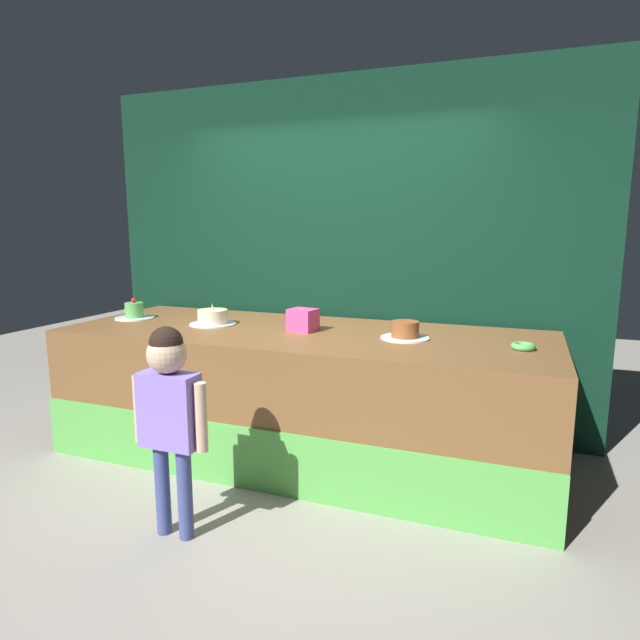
% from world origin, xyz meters
% --- Properties ---
extents(ground_plane, '(12.00, 12.00, 0.00)m').
position_xyz_m(ground_plane, '(0.00, 0.00, 0.00)').
color(ground_plane, gray).
extents(stage_platform, '(3.46, 1.30, 0.92)m').
position_xyz_m(stage_platform, '(0.00, 0.64, 0.46)').
color(stage_platform, brown).
rests_on(stage_platform, ground_plane).
extents(curtain_backdrop, '(4.15, 0.08, 2.82)m').
position_xyz_m(curtain_backdrop, '(0.00, 1.38, 1.41)').
color(curtain_backdrop, black).
rests_on(curtain_backdrop, ground_plane).
extents(child_figure, '(0.44, 0.20, 1.15)m').
position_xyz_m(child_figure, '(-0.23, -0.60, 0.74)').
color(child_figure, '#3F4C8C').
rests_on(child_figure, ground_plane).
extents(pink_box, '(0.21, 0.19, 0.16)m').
position_xyz_m(pink_box, '(0.00, 0.64, 0.99)').
color(pink_box, '#F54793').
rests_on(pink_box, stage_platform).
extents(donut, '(0.14, 0.14, 0.04)m').
position_xyz_m(donut, '(1.47, 0.58, 0.94)').
color(donut, '#59B259').
rests_on(donut, stage_platform).
extents(cake_left, '(0.31, 0.31, 0.17)m').
position_xyz_m(cake_left, '(-1.47, 0.64, 0.97)').
color(cake_left, white).
rests_on(cake_left, stage_platform).
extents(cake_center, '(0.35, 0.35, 0.17)m').
position_xyz_m(cake_center, '(-0.73, 0.63, 0.97)').
color(cake_center, silver).
rests_on(cake_center, stage_platform).
extents(cake_right, '(0.32, 0.32, 0.12)m').
position_xyz_m(cake_right, '(0.73, 0.64, 0.97)').
color(cake_right, white).
rests_on(cake_right, stage_platform).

